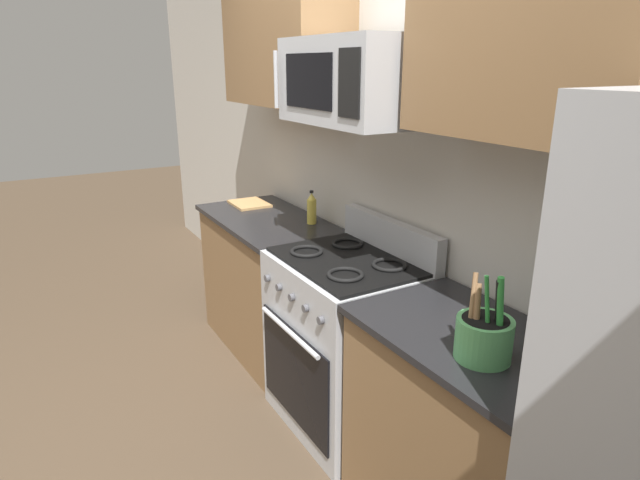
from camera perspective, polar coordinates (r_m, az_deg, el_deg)
The scene contains 12 objects.
ground_plane at distance 2.84m, azimuth -10.03°, elevation -22.37°, with size 16.00×16.00×0.00m, color #473828.
wall_back at distance 2.73m, azimuth 9.45°, elevation 6.66°, with size 8.00×0.10×2.60m, color beige.
counter_left at distance 3.56m, azimuth -5.47°, elevation -4.62°, with size 1.09×0.59×0.91m.
range_oven at distance 2.82m, azimuth 2.73°, elevation -10.72°, with size 0.76×0.63×1.09m.
counter_right at distance 2.28m, azimuth 14.93°, elevation -19.72°, with size 0.91×0.59×0.91m.
microwave at distance 2.48m, azimuth 3.71°, elevation 16.59°, with size 0.73×0.44×0.37m.
upper_cabinets_left at distance 3.35m, azimuth -3.93°, elevation 20.11°, with size 1.08×0.34×0.69m.
upper_cabinets_right at distance 1.93m, azimuth 22.17°, elevation 20.27°, with size 0.90×0.34×0.69m.
utensil_crock at distance 1.86m, azimuth 17.10°, elevation -9.80°, with size 0.19×0.19×0.31m.
cutting_board at distance 3.74m, azimuth -7.54°, elevation 3.88°, with size 0.29×0.23×0.02m, color tan.
bottle_oil at distance 3.25m, azimuth -0.90°, elevation 3.37°, with size 0.06×0.06×0.21m.
prep_bowl at distance 2.06m, azimuth 22.74°, elevation -9.40°, with size 0.10×0.10×0.04m.
Camera 1 is at (2.06, -0.67, 1.84)m, focal length 29.99 mm.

